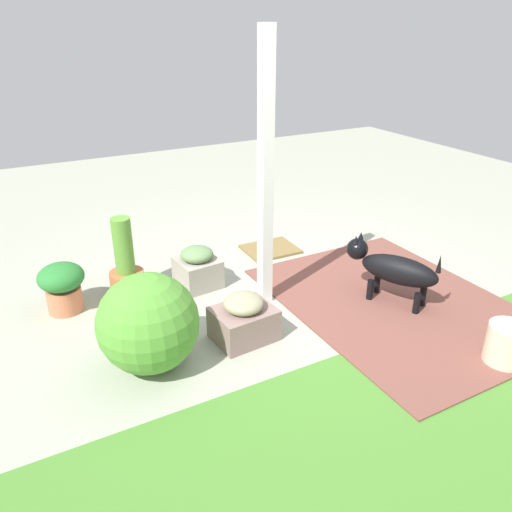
{
  "coord_description": "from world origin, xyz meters",
  "views": [
    {
      "loc": [
        2.22,
        3.49,
        2.31
      ],
      "look_at": [
        0.29,
        -0.09,
        0.41
      ],
      "focal_mm": 35.54,
      "sensor_mm": 36.0,
      "label": 1
    }
  ],
  "objects_px": {
    "stone_planter_mid": "(244,319)",
    "doormat": "(270,249)",
    "round_shrub": "(148,323)",
    "dog": "(392,268)",
    "ceramic_urn": "(506,345)",
    "terracotta_pot_tall": "(126,267)",
    "terracotta_pot_broad": "(62,285)",
    "stone_planter_nearest": "(198,268)",
    "porch_pillar": "(266,177)"
  },
  "relations": [
    {
      "from": "stone_planter_mid",
      "to": "doormat",
      "type": "xyz_separation_m",
      "value": [
        -1.03,
        -1.37,
        -0.16
      ]
    },
    {
      "from": "round_shrub",
      "to": "dog",
      "type": "distance_m",
      "value": 2.17
    },
    {
      "from": "round_shrub",
      "to": "ceramic_urn",
      "type": "relative_size",
      "value": 2.3
    },
    {
      "from": "terracotta_pot_tall",
      "to": "terracotta_pot_broad",
      "type": "height_order",
      "value": "terracotta_pot_tall"
    },
    {
      "from": "stone_planter_nearest",
      "to": "round_shrub",
      "type": "bearing_deg",
      "value": 51.91
    },
    {
      "from": "terracotta_pot_tall",
      "to": "ceramic_urn",
      "type": "height_order",
      "value": "terracotta_pot_tall"
    },
    {
      "from": "porch_pillar",
      "to": "doormat",
      "type": "relative_size",
      "value": 4.08
    },
    {
      "from": "terracotta_pot_tall",
      "to": "ceramic_urn",
      "type": "bearing_deg",
      "value": 132.11
    },
    {
      "from": "terracotta_pot_tall",
      "to": "dog",
      "type": "relative_size",
      "value": 0.91
    },
    {
      "from": "stone_planter_mid",
      "to": "ceramic_urn",
      "type": "relative_size",
      "value": 1.57
    },
    {
      "from": "doormat",
      "to": "terracotta_pot_broad",
      "type": "bearing_deg",
      "value": 6.37
    },
    {
      "from": "porch_pillar",
      "to": "ceramic_urn",
      "type": "bearing_deg",
      "value": 123.73
    },
    {
      "from": "doormat",
      "to": "stone_planter_nearest",
      "type": "bearing_deg",
      "value": 20.28
    },
    {
      "from": "terracotta_pot_broad",
      "to": "doormat",
      "type": "height_order",
      "value": "terracotta_pot_broad"
    },
    {
      "from": "porch_pillar",
      "to": "terracotta_pot_broad",
      "type": "bearing_deg",
      "value": -22.74
    },
    {
      "from": "doormat",
      "to": "terracotta_pot_tall",
      "type": "bearing_deg",
      "value": 6.76
    },
    {
      "from": "round_shrub",
      "to": "terracotta_pot_broad",
      "type": "height_order",
      "value": "round_shrub"
    },
    {
      "from": "stone_planter_mid",
      "to": "terracotta_pot_tall",
      "type": "bearing_deg",
      "value": -62.67
    },
    {
      "from": "round_shrub",
      "to": "doormat",
      "type": "height_order",
      "value": "round_shrub"
    },
    {
      "from": "stone_planter_mid",
      "to": "terracotta_pot_broad",
      "type": "height_order",
      "value": "terracotta_pot_broad"
    },
    {
      "from": "stone_planter_nearest",
      "to": "round_shrub",
      "type": "distance_m",
      "value": 1.27
    },
    {
      "from": "stone_planter_mid",
      "to": "dog",
      "type": "xyz_separation_m",
      "value": [
        -1.41,
        0.11,
        0.16
      ]
    },
    {
      "from": "stone_planter_nearest",
      "to": "ceramic_urn",
      "type": "xyz_separation_m",
      "value": [
        -1.52,
        2.2,
        -0.03
      ]
    },
    {
      "from": "porch_pillar",
      "to": "stone_planter_nearest",
      "type": "relative_size",
      "value": 5.59
    },
    {
      "from": "round_shrub",
      "to": "terracotta_pot_tall",
      "type": "bearing_deg",
      "value": -97.23
    },
    {
      "from": "terracotta_pot_broad",
      "to": "porch_pillar",
      "type": "bearing_deg",
      "value": 157.26
    },
    {
      "from": "terracotta_pot_tall",
      "to": "round_shrub",
      "type": "bearing_deg",
      "value": 82.77
    },
    {
      "from": "stone_planter_nearest",
      "to": "dog",
      "type": "distance_m",
      "value": 1.78
    },
    {
      "from": "round_shrub",
      "to": "terracotta_pot_broad",
      "type": "distance_m",
      "value": 1.2
    },
    {
      "from": "dog",
      "to": "doormat",
      "type": "bearing_deg",
      "value": -75.54
    },
    {
      "from": "ceramic_urn",
      "to": "round_shrub",
      "type": "bearing_deg",
      "value": -27.71
    },
    {
      "from": "stone_planter_mid",
      "to": "ceramic_urn",
      "type": "bearing_deg",
      "value": 142.07
    },
    {
      "from": "terracotta_pot_tall",
      "to": "ceramic_urn",
      "type": "distance_m",
      "value": 3.21
    },
    {
      "from": "terracotta_pot_broad",
      "to": "doormat",
      "type": "xyz_separation_m",
      "value": [
        -2.21,
        -0.25,
        -0.23
      ]
    },
    {
      "from": "stone_planter_mid",
      "to": "porch_pillar",
      "type": "bearing_deg",
      "value": -134.62
    },
    {
      "from": "stone_planter_nearest",
      "to": "dog",
      "type": "relative_size",
      "value": 0.5
    },
    {
      "from": "terracotta_pot_tall",
      "to": "doormat",
      "type": "height_order",
      "value": "terracotta_pot_tall"
    },
    {
      "from": "porch_pillar",
      "to": "terracotta_pot_tall",
      "type": "relative_size",
      "value": 3.11
    },
    {
      "from": "stone_planter_mid",
      "to": "doormat",
      "type": "distance_m",
      "value": 1.72
    },
    {
      "from": "round_shrub",
      "to": "terracotta_pot_broad",
      "type": "relative_size",
      "value": 1.65
    },
    {
      "from": "round_shrub",
      "to": "ceramic_urn",
      "type": "distance_m",
      "value": 2.6
    },
    {
      "from": "ceramic_urn",
      "to": "stone_planter_mid",
      "type": "bearing_deg",
      "value": -37.93
    },
    {
      "from": "round_shrub",
      "to": "terracotta_pot_tall",
      "type": "xyz_separation_m",
      "value": [
        -0.15,
        -1.17,
        -0.1
      ]
    },
    {
      "from": "terracotta_pot_broad",
      "to": "ceramic_urn",
      "type": "height_order",
      "value": "terracotta_pot_broad"
    },
    {
      "from": "round_shrub",
      "to": "terracotta_pot_broad",
      "type": "xyz_separation_m",
      "value": [
        0.42,
        -1.12,
        -0.12
      ]
    },
    {
      "from": "stone_planter_mid",
      "to": "terracotta_pot_broad",
      "type": "bearing_deg",
      "value": -43.75
    },
    {
      "from": "stone_planter_nearest",
      "to": "stone_planter_mid",
      "type": "xyz_separation_m",
      "value": [
        0.02,
        1.0,
        -0.01
      ]
    },
    {
      "from": "ceramic_urn",
      "to": "doormat",
      "type": "relative_size",
      "value": 0.56
    },
    {
      "from": "terracotta_pot_broad",
      "to": "ceramic_urn",
      "type": "xyz_separation_m",
      "value": [
        -2.72,
        2.33,
        -0.09
      ]
    },
    {
      "from": "stone_planter_nearest",
      "to": "terracotta_pot_tall",
      "type": "bearing_deg",
      "value": -15.9
    }
  ]
}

